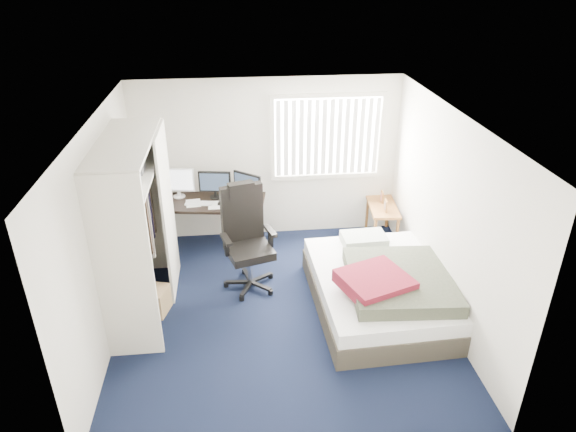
# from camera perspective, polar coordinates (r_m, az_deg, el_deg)

# --- Properties ---
(ground) EXTENTS (4.20, 4.20, 0.00)m
(ground) POSITION_cam_1_polar(r_m,az_deg,el_deg) (6.64, -0.72, -10.47)
(ground) COLOR black
(ground) RESTS_ON ground
(room_shell) EXTENTS (4.20, 4.20, 4.20)m
(room_shell) POSITION_cam_1_polar(r_m,az_deg,el_deg) (5.84, -0.81, 1.36)
(room_shell) COLOR silver
(room_shell) RESTS_ON ground
(window_assembly) EXTENTS (1.72, 0.09, 1.32)m
(window_assembly) POSITION_cam_1_polar(r_m,az_deg,el_deg) (7.80, 4.41, 8.74)
(window_assembly) COLOR white
(window_assembly) RESTS_ON ground
(closet) EXTENTS (0.64, 1.84, 2.22)m
(closet) POSITION_cam_1_polar(r_m,az_deg,el_deg) (6.24, -16.50, 0.34)
(closet) COLOR beige
(closet) RESTS_ON ground
(desk) EXTENTS (1.66, 0.96, 1.24)m
(desk) POSITION_cam_1_polar(r_m,az_deg,el_deg) (7.72, -8.52, 1.91)
(desk) COLOR black
(desk) RESTS_ON ground
(office_chair) EXTENTS (0.83, 0.83, 1.43)m
(office_chair) POSITION_cam_1_polar(r_m,az_deg,el_deg) (6.87, -4.56, -3.58)
(office_chair) COLOR black
(office_chair) RESTS_ON ground
(footstool) EXTENTS (0.33, 0.29, 0.22)m
(footstool) POSITION_cam_1_polar(r_m,az_deg,el_deg) (8.08, -4.16, -1.64)
(footstool) COLOR white
(footstool) RESTS_ON ground
(nightstand) EXTENTS (0.49, 0.87, 0.75)m
(nightstand) POSITION_cam_1_polar(r_m,az_deg,el_deg) (8.11, 10.47, 0.72)
(nightstand) COLOR brown
(nightstand) RESTS_ON ground
(bed) EXTENTS (1.69, 2.21, 0.70)m
(bed) POSITION_cam_1_polar(r_m,az_deg,el_deg) (6.63, 10.37, -7.89)
(bed) COLOR #393329
(bed) RESTS_ON ground
(pine_box) EXTENTS (0.52, 0.44, 0.34)m
(pine_box) POSITION_cam_1_polar(r_m,az_deg,el_deg) (6.76, -15.12, -8.98)
(pine_box) COLOR tan
(pine_box) RESTS_ON ground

